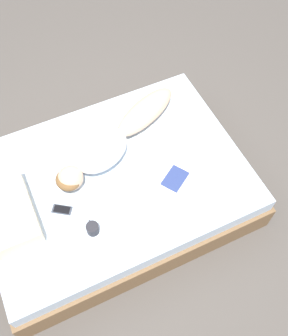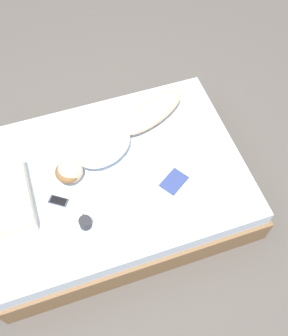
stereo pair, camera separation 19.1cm
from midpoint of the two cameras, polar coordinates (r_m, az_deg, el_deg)
ground_plane at (r=3.59m, az=-2.57°, el=-4.22°), size 12.00×12.00×0.00m
bed at (r=3.40m, az=-2.70°, el=-2.56°), size 1.59×2.19×0.43m
person at (r=3.28m, az=-2.39°, el=4.39°), size 0.76×1.33×0.22m
open_magazine at (r=3.15m, az=7.76°, el=-3.20°), size 0.57×0.52×0.01m
coffee_mug at (r=2.97m, az=-6.68°, el=-7.96°), size 0.12×0.09×0.09m
cell_phone at (r=3.12m, az=-10.61°, el=-4.80°), size 0.15×0.17×0.01m
pillow at (r=3.15m, az=-17.72°, el=-4.43°), size 0.60×0.36×0.15m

